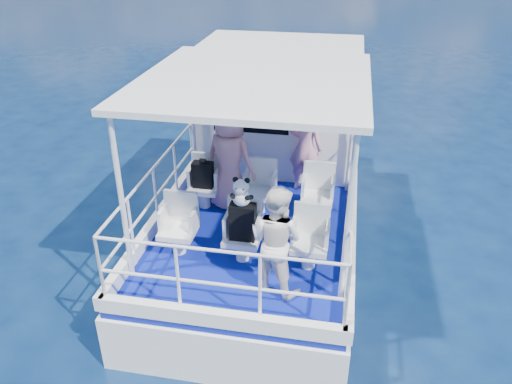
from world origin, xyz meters
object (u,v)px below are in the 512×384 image
(passenger_stbd_aft, at_px, (276,240))
(backpack_center, at_px, (243,222))
(passenger_port_fwd, at_px, (230,159))
(panda, at_px, (241,192))

(passenger_stbd_aft, height_order, backpack_center, passenger_stbd_aft)
(passenger_port_fwd, distance_m, backpack_center, 1.52)
(passenger_stbd_aft, bearing_deg, panda, -18.42)
(passenger_stbd_aft, distance_m, panda, 0.78)
(passenger_port_fwd, bearing_deg, passenger_stbd_aft, 137.20)
(passenger_stbd_aft, xyz_separation_m, panda, (-0.52, 0.45, 0.37))
(backpack_center, bearing_deg, passenger_port_fwd, 109.67)
(passenger_port_fwd, height_order, passenger_stbd_aft, passenger_port_fwd)
(passenger_port_fwd, xyz_separation_m, passenger_stbd_aft, (1.01, -1.88, -0.13))
(passenger_stbd_aft, bearing_deg, passenger_port_fwd, -38.86)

